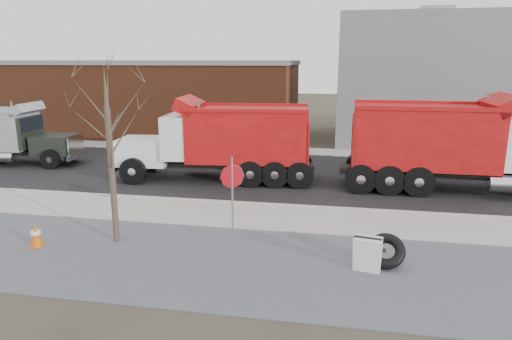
% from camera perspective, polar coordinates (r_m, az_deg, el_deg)
% --- Properties ---
extents(ground, '(120.00, 120.00, 0.00)m').
position_cam_1_polar(ground, '(15.68, -2.03, -6.11)').
color(ground, '#383328').
rests_on(ground, ground).
extents(gravel_verge, '(60.00, 5.00, 0.03)m').
position_cam_1_polar(gravel_verge, '(12.54, -5.53, -11.35)').
color(gravel_verge, slate).
rests_on(gravel_verge, ground).
extents(sidewalk, '(60.00, 2.50, 0.06)m').
position_cam_1_polar(sidewalk, '(15.90, -1.83, -5.71)').
color(sidewalk, '#9E9B93').
rests_on(sidewalk, ground).
extents(curb, '(60.00, 0.15, 0.11)m').
position_cam_1_polar(curb, '(17.10, -0.91, -4.22)').
color(curb, '#9E9B93').
rests_on(curb, ground).
extents(road, '(60.00, 9.40, 0.02)m').
position_cam_1_polar(road, '(21.61, 1.56, -0.53)').
color(road, black).
rests_on(road, ground).
extents(far_sidewalk, '(60.00, 2.00, 0.06)m').
position_cam_1_polar(far_sidewalk, '(27.12, 3.43, 2.41)').
color(far_sidewalk, '#9E9B93').
rests_on(far_sidewalk, ground).
extents(building_grey, '(12.00, 10.00, 8.00)m').
position_cam_1_polar(building_grey, '(32.95, 20.90, 10.50)').
color(building_grey, slate).
rests_on(building_grey, ground).
extents(building_brick, '(20.20, 8.20, 5.30)m').
position_cam_1_polar(building_brick, '(34.18, -12.50, 8.88)').
color(building_brick, brown).
rests_on(building_brick, ground).
extents(bare_tree, '(3.20, 3.20, 5.20)m').
position_cam_1_polar(bare_tree, '(13.58, -17.93, 4.50)').
color(bare_tree, '#382D23').
rests_on(bare_tree, ground).
extents(fire_hydrant, '(0.44, 0.43, 0.78)m').
position_cam_1_polar(fire_hydrant, '(12.72, 14.93, -9.70)').
color(fire_hydrant, '#266528').
rests_on(fire_hydrant, ground).
extents(truck_tire, '(1.11, 1.03, 0.90)m').
position_cam_1_polar(truck_tire, '(12.54, 15.93, -9.71)').
color(truck_tire, black).
rests_on(truck_tire, ground).
extents(stop_sign, '(0.63, 0.38, 2.62)m').
position_cam_1_polar(stop_sign, '(13.09, -2.99, -1.91)').
color(stop_sign, gray).
rests_on(stop_sign, ground).
extents(sandwich_board, '(0.76, 0.56, 0.96)m').
position_cam_1_polar(sandwich_board, '(12.03, 13.73, -10.25)').
color(sandwich_board, white).
rests_on(sandwich_board, ground).
extents(traffic_cone_far, '(0.37, 0.37, 0.70)m').
position_cam_1_polar(traffic_cone_far, '(14.76, -25.81, -7.35)').
color(traffic_cone_far, '#E15707').
rests_on(traffic_cone_far, ground).
extents(dump_truck_red_a, '(9.88, 2.76, 3.94)m').
position_cam_1_polar(dump_truck_red_a, '(20.21, 23.82, 3.09)').
color(dump_truck_red_a, black).
rests_on(dump_truck_red_a, ground).
extents(dump_truck_red_b, '(8.85, 3.20, 3.69)m').
position_cam_1_polar(dump_truck_red_b, '(20.28, -4.17, 3.89)').
color(dump_truck_red_b, black).
rests_on(dump_truck_red_b, ground).
extents(dump_truck_grey, '(7.01, 2.56, 3.14)m').
position_cam_1_polar(dump_truck_grey, '(26.94, -28.99, 4.06)').
color(dump_truck_grey, black).
rests_on(dump_truck_grey, ground).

